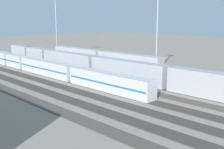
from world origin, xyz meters
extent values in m
plane|color=gray|center=(0.00, 0.00, 0.00)|extent=(400.00, 400.00, 0.00)
cube|color=#3D3833|center=(0.00, -17.50, 0.06)|extent=(140.00, 2.80, 0.12)
cube|color=#3D3833|center=(0.00, -12.50, 0.06)|extent=(140.00, 2.80, 0.12)
cube|color=#3D3833|center=(0.00, -7.50, 0.06)|extent=(140.00, 2.80, 0.12)
cube|color=#4C443D|center=(0.00, -2.50, 0.06)|extent=(140.00, 2.80, 0.12)
cube|color=#3D3833|center=(0.00, 2.50, 0.06)|extent=(140.00, 2.80, 0.12)
cube|color=#3D3833|center=(0.00, 7.50, 0.06)|extent=(140.00, 2.80, 0.12)
cube|color=#3D3833|center=(0.00, 12.50, 0.06)|extent=(140.00, 2.80, 0.12)
cube|color=#4C443D|center=(0.00, 17.50, 0.06)|extent=(140.00, 2.80, 0.12)
cube|color=#B7BABF|center=(4.74, -17.50, 2.62)|extent=(23.00, 3.00, 5.00)
cube|color=black|center=(4.74, -17.50, 2.07)|extent=(22.40, 3.06, 0.36)
cube|color=#B7BABF|center=(28.94, -17.50, 2.62)|extent=(23.00, 3.00, 5.00)
cube|color=black|center=(28.94, -17.50, 2.39)|extent=(22.40, 3.06, 0.36)
cube|color=silver|center=(-7.51, 2.50, 2.02)|extent=(23.00, 3.00, 3.80)
cube|color=#1E6B9E|center=(-7.51, 2.50, 1.92)|extent=(22.40, 3.06, 0.36)
cube|color=silver|center=(16.69, 2.50, 2.02)|extent=(23.00, 3.00, 3.80)
cube|color=#1E6B9E|center=(16.69, 2.50, 2.00)|extent=(22.40, 3.06, 0.36)
cube|color=silver|center=(40.89, 2.50, 2.02)|extent=(23.00, 3.00, 3.80)
cube|color=#1E6B9E|center=(40.89, 2.50, 2.11)|extent=(22.40, 3.06, 0.36)
cube|color=#A8AAB2|center=(-27.88, -7.50, 2.62)|extent=(23.00, 3.00, 5.00)
cube|color=#A8AAB2|center=(-3.68, -7.50, 2.62)|extent=(23.00, 3.00, 5.00)
cube|color=#A8AAB2|center=(20.52, -7.50, 2.62)|extent=(23.00, 3.00, 5.00)
cube|color=#A8AAB2|center=(44.72, -7.50, 2.62)|extent=(23.00, 3.00, 5.00)
cylinder|color=#9EA0A5|center=(-3.25, -20.11, 11.36)|extent=(0.44, 0.44, 22.72)
cylinder|color=#9EA0A5|center=(44.81, -19.66, 12.30)|extent=(0.44, 0.44, 24.61)
camera|label=1|loc=(-47.99, 41.72, 14.80)|focal=43.93mm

